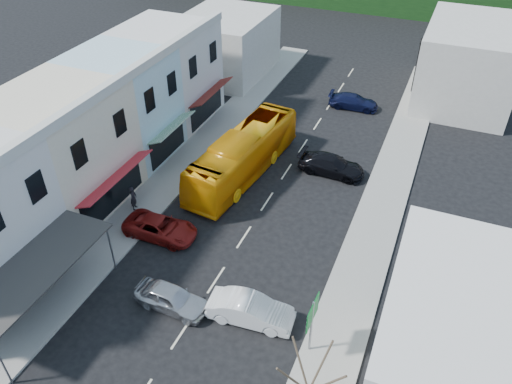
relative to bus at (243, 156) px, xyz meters
name	(u,v)px	position (x,y,z in m)	size (l,w,h in m)	color
ground	(216,280)	(2.88, -10.51, -1.55)	(120.00, 120.00, 0.00)	black
sidewalk_left	(186,163)	(-4.62, -0.51, -1.48)	(3.00, 52.00, 0.15)	gray
sidewalk_right	(381,210)	(10.38, -0.51, -1.48)	(3.00, 52.00, 0.15)	gray
shopfront_row	(81,137)	(-9.61, -5.51, 2.45)	(8.25, 30.00, 8.00)	silver
right_building	(479,378)	(16.38, -14.51, 2.45)	(8.00, 9.00, 8.00)	silver
distant_block_left	(226,45)	(-9.12, 16.49, 1.45)	(8.00, 10.00, 6.00)	#B7B2A8
distant_block_right	(468,63)	(13.88, 19.49, 1.95)	(8.00, 12.00, 7.00)	#B7B2A8
bus	(243,156)	(0.00, 0.00, 0.00)	(2.50, 11.60, 3.10)	orange
car_silver	(171,298)	(1.57, -13.20, -0.85)	(1.80, 4.40, 1.40)	silver
car_white	(251,311)	(5.85, -12.37, -0.85)	(1.80, 4.40, 1.40)	silver
car_red	(160,227)	(-2.04, -8.40, -0.85)	(1.90, 4.60, 1.40)	maroon
car_black_near	(331,165)	(6.02, 2.58, -0.85)	(1.84, 4.50, 1.40)	black
car_navy_far	(354,101)	(5.01, 13.64, -0.85)	(1.84, 4.50, 1.40)	black
pedestrian_left	(134,198)	(-5.02, -6.83, -0.55)	(0.60, 0.40, 1.70)	black
direction_sign	(311,327)	(9.28, -13.02, 0.25)	(0.23, 1.63, 3.60)	#05591C
traffic_signal	(416,66)	(9.48, 19.00, 1.15)	(0.82, 1.19, 5.41)	black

